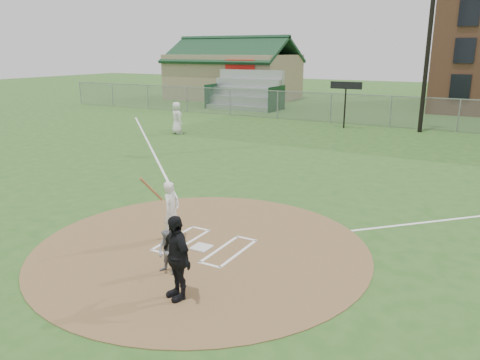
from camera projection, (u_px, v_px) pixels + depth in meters
The scene contains 14 objects.
ground at pixel (202, 248), 11.80m from camera, with size 140.00×140.00×0.00m, color #29531C.
dirt_circle at pixel (202, 248), 11.79m from camera, with size 8.40×8.40×0.02m, color brown.
home_plate at pixel (201, 247), 11.76m from camera, with size 0.46×0.46×0.03m, color silver.
foul_line_third at pixel (152, 149), 23.59m from camera, with size 0.10×24.00×0.01m, color white.
catcher at pixel (168, 252), 10.30m from camera, with size 0.49×0.38×1.01m, color gray.
umpire at pixel (176, 257), 9.19m from camera, with size 1.02×0.42×1.74m, color black.
ondeck_player at pixel (177, 118), 27.71m from camera, with size 0.92×0.60×1.89m, color silver.
batters_boxes at pixel (205, 245), 11.92m from camera, with size 2.08×1.88×0.01m.
batter_at_plate at pixel (171, 211), 12.12m from camera, with size 0.68×0.98×1.78m.
outfield_fence at pixel (391, 112), 30.05m from camera, with size 56.08×0.08×2.03m.
bleachers at pixel (245, 90), 39.52m from camera, with size 6.08×3.20×3.20m.
clubhouse at pixel (233, 75), 47.37m from camera, with size 12.20×8.71×6.23m.
light_pole at pixel (431, 18), 26.78m from camera, with size 1.20×0.30×12.22m.
scoreboard_sign at pixel (346, 90), 29.34m from camera, with size 2.00×0.10×2.93m.
Camera 1 is at (6.14, -9.06, 4.82)m, focal length 35.00 mm.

